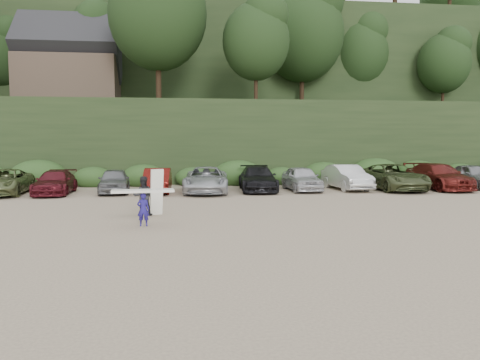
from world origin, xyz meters
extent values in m
plane|color=tan|center=(0.00, 0.00, 0.00)|extent=(120.00, 120.00, 0.00)
cube|color=black|center=(0.00, 22.00, 3.00)|extent=(80.00, 14.00, 6.00)
cube|color=black|center=(0.00, 40.00, 8.00)|extent=(90.00, 30.00, 16.00)
ellipsoid|color=black|center=(0.00, 22.00, 11.00)|extent=(66.00, 12.00, 10.00)
cube|color=#2B491E|center=(-0.55, 14.50, 0.60)|extent=(46.20, 2.00, 1.20)
cube|color=brown|center=(-12.00, 24.00, 8.00)|extent=(8.00, 6.00, 4.00)
imported|color=#5E6A3D|center=(-12.81, 10.09, 0.73)|extent=(2.76, 5.39, 1.46)
imported|color=#54131B|center=(-9.96, 10.01, 0.68)|extent=(2.05, 4.71, 1.35)
imported|color=slate|center=(-6.68, 10.20, 0.72)|extent=(2.06, 4.38, 1.45)
imported|color=maroon|center=(-4.18, 10.10, 0.72)|extent=(1.61, 4.38, 1.43)
imported|color=#B4B6BB|center=(-1.32, 9.73, 0.76)|extent=(2.96, 5.67, 1.53)
imported|color=black|center=(1.86, 10.33, 0.76)|extent=(2.46, 5.36, 1.52)
imported|color=silver|center=(4.58, 10.15, 0.75)|extent=(1.88, 4.47, 1.51)
imported|color=silver|center=(7.54, 10.40, 0.78)|extent=(2.02, 4.83, 1.55)
imported|color=#495330|center=(10.34, 9.85, 0.80)|extent=(2.92, 5.89, 1.61)
imported|color=maroon|center=(13.40, 9.89, 0.81)|extent=(2.47, 5.65, 1.62)
imported|color=gray|center=(16.13, 10.31, 0.79)|extent=(2.04, 4.69, 1.57)
imported|color=navy|center=(-4.14, -0.89, 0.60)|extent=(0.45, 0.31, 1.20)
cube|color=white|center=(-4.14, -0.89, 1.27)|extent=(2.25, 0.82, 0.09)
imported|color=black|center=(-4.34, 1.52, 0.81)|extent=(0.85, 0.70, 1.62)
cube|color=white|center=(-3.78, 1.58, 0.95)|extent=(0.60, 0.49, 1.91)
camera|label=1|loc=(-2.76, -17.81, 3.06)|focal=35.00mm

